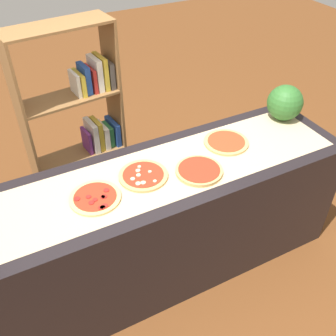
{
  "coord_description": "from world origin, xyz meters",
  "views": [
    {
      "loc": [
        -0.84,
        -1.64,
        2.41
      ],
      "look_at": [
        0.0,
        0.0,
        0.93
      ],
      "focal_mm": 41.12,
      "sensor_mm": 36.0,
      "label": 1
    }
  ],
  "objects_px": {
    "pizza_plain_3": "(226,142)",
    "bookshelf": "(87,130)",
    "pizza_plain_2": "(199,171)",
    "watermelon": "(285,103)",
    "pizza_pepperoni_0": "(95,198)",
    "pizza_mushroom_1": "(143,175)"
  },
  "relations": [
    {
      "from": "pizza_plain_3",
      "to": "watermelon",
      "type": "distance_m",
      "value": 0.57
    },
    {
      "from": "bookshelf",
      "to": "pizza_mushroom_1",
      "type": "bearing_deg",
      "value": -85.07
    },
    {
      "from": "pizza_plain_2",
      "to": "watermelon",
      "type": "bearing_deg",
      "value": 16.83
    },
    {
      "from": "pizza_plain_2",
      "to": "bookshelf",
      "type": "xyz_separation_m",
      "value": [
        -0.4,
        1.04,
        -0.19
      ]
    },
    {
      "from": "pizza_pepperoni_0",
      "to": "bookshelf",
      "type": "relative_size",
      "value": 0.19
    },
    {
      "from": "pizza_plain_2",
      "to": "bookshelf",
      "type": "bearing_deg",
      "value": 111.14
    },
    {
      "from": "pizza_mushroom_1",
      "to": "pizza_plain_2",
      "type": "height_order",
      "value": "same"
    },
    {
      "from": "pizza_plain_2",
      "to": "watermelon",
      "type": "height_order",
      "value": "watermelon"
    },
    {
      "from": "pizza_mushroom_1",
      "to": "bookshelf",
      "type": "bearing_deg",
      "value": 94.93
    },
    {
      "from": "pizza_mushroom_1",
      "to": "bookshelf",
      "type": "relative_size",
      "value": 0.19
    },
    {
      "from": "watermelon",
      "to": "pizza_pepperoni_0",
      "type": "bearing_deg",
      "value": -172.57
    },
    {
      "from": "pizza_mushroom_1",
      "to": "pizza_pepperoni_0",
      "type": "bearing_deg",
      "value": -170.86
    },
    {
      "from": "pizza_mushroom_1",
      "to": "bookshelf",
      "type": "xyz_separation_m",
      "value": [
        -0.08,
        0.92,
        -0.18
      ]
    },
    {
      "from": "pizza_pepperoni_0",
      "to": "pizza_mushroom_1",
      "type": "bearing_deg",
      "value": 9.14
    },
    {
      "from": "watermelon",
      "to": "bookshelf",
      "type": "height_order",
      "value": "bookshelf"
    },
    {
      "from": "pizza_plain_3",
      "to": "bookshelf",
      "type": "relative_size",
      "value": 0.19
    },
    {
      "from": "pizza_plain_2",
      "to": "pizza_plain_3",
      "type": "xyz_separation_m",
      "value": [
        0.32,
        0.18,
        -0.0
      ]
    },
    {
      "from": "pizza_plain_3",
      "to": "pizza_plain_2",
      "type": "bearing_deg",
      "value": -150.57
    },
    {
      "from": "watermelon",
      "to": "pizza_plain_3",
      "type": "bearing_deg",
      "value": -171.47
    },
    {
      "from": "pizza_plain_2",
      "to": "bookshelf",
      "type": "height_order",
      "value": "bookshelf"
    },
    {
      "from": "pizza_pepperoni_0",
      "to": "watermelon",
      "type": "height_order",
      "value": "watermelon"
    },
    {
      "from": "bookshelf",
      "to": "pizza_pepperoni_0",
      "type": "bearing_deg",
      "value": -103.96
    }
  ]
}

